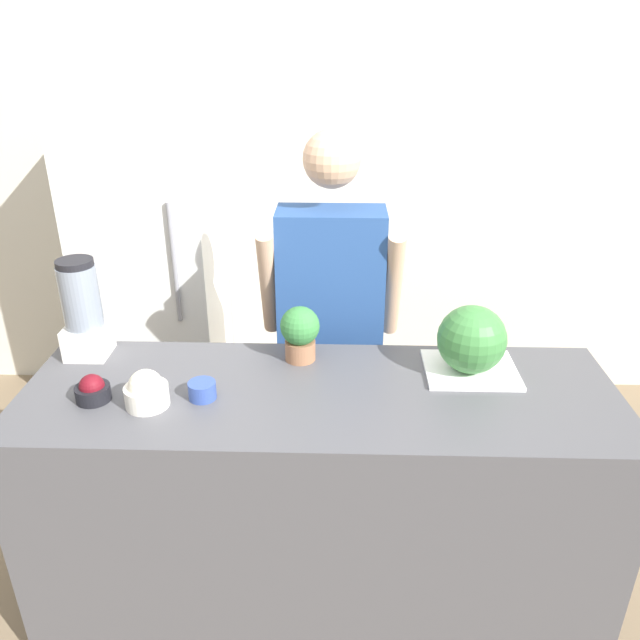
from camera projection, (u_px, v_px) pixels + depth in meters
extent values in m
cube|color=silver|center=(329.00, 176.00, 3.47)|extent=(8.00, 0.06, 2.60)
cube|color=#4C4C51|center=(320.00, 498.00, 2.32)|extent=(2.03, 0.68, 0.94)
cube|color=white|center=(155.00, 272.00, 3.36)|extent=(0.68, 0.62, 1.71)
cylinder|color=gray|center=(174.00, 264.00, 2.99)|extent=(0.02, 0.02, 0.60)
cube|color=#333338|center=(330.00, 421.00, 2.87)|extent=(0.33, 0.18, 0.82)
cube|color=#284C8C|center=(331.00, 279.00, 2.57)|extent=(0.44, 0.22, 0.58)
sphere|color=#DBAD89|center=(332.00, 159.00, 2.36)|extent=(0.22, 0.22, 0.22)
cylinder|color=#DBAD89|center=(268.00, 284.00, 2.54)|extent=(0.07, 0.24, 0.49)
cylinder|color=#DBAD89|center=(393.00, 286.00, 2.53)|extent=(0.07, 0.24, 0.49)
cube|color=white|center=(470.00, 370.00, 2.23)|extent=(0.33, 0.27, 0.01)
sphere|color=#3D7F3D|center=(472.00, 339.00, 2.17)|extent=(0.24, 0.24, 0.24)
cylinder|color=black|center=(93.00, 393.00, 2.05)|extent=(0.11, 0.11, 0.05)
sphere|color=maroon|center=(92.00, 386.00, 2.04)|extent=(0.08, 0.08, 0.08)
cylinder|color=white|center=(147.00, 396.00, 2.02)|extent=(0.14, 0.14, 0.07)
sphere|color=white|center=(146.00, 386.00, 2.01)|extent=(0.11, 0.11, 0.11)
cylinder|color=#334C9E|center=(202.00, 390.00, 2.06)|extent=(0.09, 0.09, 0.06)
cube|color=silver|center=(88.00, 340.00, 2.32)|extent=(0.15, 0.15, 0.12)
cylinder|color=gray|center=(80.00, 297.00, 2.25)|extent=(0.14, 0.14, 0.23)
cylinder|color=black|center=(74.00, 263.00, 2.19)|extent=(0.13, 0.13, 0.02)
cylinder|color=#996647|center=(300.00, 350.00, 2.30)|extent=(0.11, 0.11, 0.08)
sphere|color=#387F3D|center=(300.00, 326.00, 2.26)|extent=(0.14, 0.14, 0.14)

